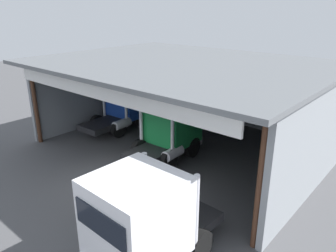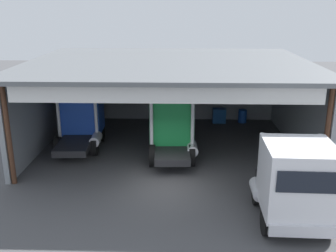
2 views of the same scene
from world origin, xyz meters
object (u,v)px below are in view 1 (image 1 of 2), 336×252
object	(u,v)px
truck_blue_right_bay	(124,102)
tool_cart	(274,130)
truck_green_center_right_bay	(170,123)
oil_drum	(301,137)
truck_white_center_left_bay	(143,220)

from	to	relation	value
truck_blue_right_bay	tool_cart	xyz separation A→B (m)	(8.49, 4.84, -1.31)
truck_blue_right_bay	truck_green_center_right_bay	distance (m)	5.51
truck_blue_right_bay	oil_drum	size ratio (longest dim) A/B	5.35
truck_green_center_right_bay	tool_cart	bearing A→B (deg)	61.11
truck_blue_right_bay	truck_white_center_left_bay	bearing A→B (deg)	-41.89
tool_cart	truck_green_center_right_bay	bearing A→B (deg)	-116.67
truck_blue_right_bay	truck_green_center_right_bay	bearing A→B (deg)	-17.94
truck_white_center_left_bay	oil_drum	size ratio (longest dim) A/B	5.28
truck_white_center_left_bay	tool_cart	size ratio (longest dim) A/B	4.78
oil_drum	truck_blue_right_bay	bearing A→B (deg)	-154.08
truck_blue_right_bay	tool_cart	distance (m)	9.86
truck_white_center_left_bay	truck_blue_right_bay	bearing A→B (deg)	-37.93
truck_white_center_left_bay	oil_drum	world-z (taller)	truck_white_center_left_bay
truck_white_center_left_bay	tool_cart	world-z (taller)	truck_white_center_left_bay
truck_white_center_left_bay	tool_cart	xyz separation A→B (m)	(-1.48, 13.12, -1.26)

